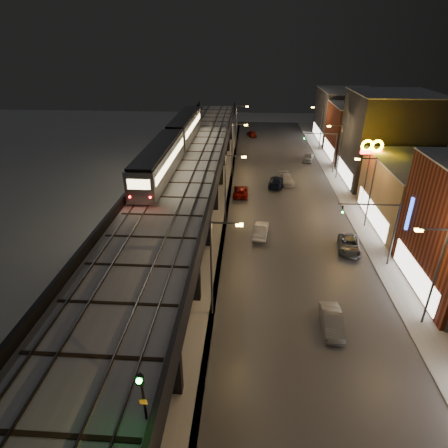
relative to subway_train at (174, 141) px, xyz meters
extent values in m
cube|color=#46474D|center=(16.00, -4.32, -8.39)|extent=(17.00, 120.00, 0.06)
cube|color=#9FA1A8|center=(26.00, -4.32, -8.35)|extent=(4.00, 120.00, 0.14)
cube|color=#9FA1A8|center=(2.50, -4.32, -8.39)|extent=(11.00, 120.00, 0.06)
cube|color=black|center=(2.50, -7.32, -2.62)|extent=(9.00, 100.00, 1.00)
cube|color=black|center=(-1.20, -34.32, -5.77)|extent=(0.70, 0.70, 5.30)
cube|color=black|center=(6.20, -34.32, -5.77)|extent=(0.70, 0.70, 5.30)
cube|color=black|center=(2.50, -34.32, -3.27)|extent=(8.00, 0.60, 0.50)
cube|color=black|center=(-1.20, -24.32, -5.77)|extent=(0.70, 0.70, 5.30)
cube|color=black|center=(6.20, -24.32, -5.77)|extent=(0.70, 0.70, 5.30)
cube|color=black|center=(2.50, -24.32, -3.27)|extent=(8.00, 0.60, 0.50)
cube|color=black|center=(-1.20, -14.32, -5.77)|extent=(0.70, 0.70, 5.30)
cube|color=black|center=(6.20, -14.32, -5.77)|extent=(0.70, 0.70, 5.30)
cube|color=black|center=(2.50, -14.32, -3.27)|extent=(8.00, 0.60, 0.50)
cube|color=black|center=(-1.20, -4.32, -5.77)|extent=(0.70, 0.70, 5.30)
cube|color=black|center=(6.20, -4.32, -5.77)|extent=(0.70, 0.70, 5.30)
cube|color=black|center=(2.50, -4.32, -3.27)|extent=(8.00, 0.60, 0.50)
cube|color=black|center=(-1.20, 5.68, -5.77)|extent=(0.70, 0.70, 5.30)
cube|color=black|center=(6.20, 5.68, -5.77)|extent=(0.70, 0.70, 5.30)
cube|color=black|center=(2.50, 5.68, -3.27)|extent=(8.00, 0.60, 0.50)
cube|color=black|center=(-1.20, 15.68, -5.77)|extent=(0.70, 0.70, 5.30)
cube|color=black|center=(6.20, 15.68, -5.77)|extent=(0.70, 0.70, 5.30)
cube|color=black|center=(2.50, 15.68, -3.27)|extent=(8.00, 0.60, 0.50)
cube|color=black|center=(-1.20, 25.68, -5.77)|extent=(0.70, 0.70, 5.30)
cube|color=black|center=(6.20, 25.68, -5.77)|extent=(0.70, 0.70, 5.30)
cube|color=black|center=(2.50, 25.68, -3.27)|extent=(8.00, 0.60, 0.50)
cube|color=black|center=(-1.20, 35.68, -5.77)|extent=(0.70, 0.70, 5.30)
cube|color=black|center=(6.20, 35.68, -5.77)|extent=(0.70, 0.70, 5.30)
cube|color=black|center=(2.50, 35.68, -3.27)|extent=(8.00, 0.60, 0.50)
cube|color=#B2B7C1|center=(2.50, -7.32, -2.04)|extent=(8.40, 100.00, 0.16)
cube|color=#332D28|center=(-0.72, -7.32, -1.88)|extent=(0.08, 98.00, 0.16)
cube|color=#332D28|center=(0.72, -7.32, -1.88)|extent=(0.08, 98.00, 0.16)
cube|color=#332D28|center=(3.78, -7.32, -1.88)|extent=(0.08, 98.00, 0.16)
cube|color=#332D28|center=(5.22, -7.32, -1.88)|extent=(0.08, 98.00, 0.16)
cube|color=black|center=(2.50, -37.32, -1.93)|extent=(7.80, 0.24, 0.06)
cube|color=black|center=(2.50, -21.32, -1.93)|extent=(7.80, 0.24, 0.06)
cube|color=black|center=(2.50, -5.32, -1.93)|extent=(7.80, 0.24, 0.06)
cube|color=black|center=(2.50, 10.68, -1.93)|extent=(7.80, 0.24, 0.06)
cube|color=black|center=(2.50, 26.68, -1.93)|extent=(7.80, 0.24, 0.06)
cube|color=black|center=(6.85, -7.32, -1.57)|extent=(0.30, 100.00, 1.10)
cube|color=black|center=(-1.85, -7.32, -1.57)|extent=(0.30, 100.00, 1.10)
cube|color=silver|center=(26.45, -21.32, -6.82)|extent=(0.10, 9.60, 2.40)
cube|color=#92764D|center=(32.50, -7.32, -4.42)|extent=(12.00, 15.00, 8.00)
cube|color=silver|center=(26.45, -7.32, -6.82)|extent=(0.10, 12.00, 2.40)
cube|color=#B2B7C1|center=(32.50, -7.32, -0.34)|extent=(12.20, 15.20, 0.16)
cube|color=#25262A|center=(32.50, 8.68, -1.42)|extent=(12.00, 13.00, 14.00)
cube|color=silver|center=(26.45, 8.68, -6.82)|extent=(0.10, 10.40, 2.40)
cube|color=#B2B7C1|center=(32.50, 8.68, 5.66)|extent=(12.20, 13.20, 0.16)
cube|color=maroon|center=(32.50, 22.68, -3.42)|extent=(12.00, 12.00, 10.00)
cube|color=silver|center=(26.45, 22.68, -6.82)|extent=(0.10, 9.60, 2.40)
cube|color=#B2B7C1|center=(32.50, 22.68, 1.66)|extent=(12.20, 12.20, 0.16)
cube|color=#3A3A41|center=(32.50, 36.68, -2.92)|extent=(12.00, 16.00, 11.00)
cube|color=silver|center=(26.45, 36.68, -6.82)|extent=(0.10, 12.80, 2.40)
cube|color=#B2B7C1|center=(32.50, 36.68, 2.66)|extent=(12.20, 16.20, 0.16)
cylinder|color=#38383A|center=(7.80, -26.32, -3.92)|extent=(0.18, 0.18, 9.00)
cube|color=#38383A|center=(8.90, -26.32, 0.48)|extent=(2.20, 0.12, 0.12)
cube|color=yellow|center=(10.00, -26.32, 0.36)|extent=(0.55, 0.28, 0.18)
cylinder|color=#38383A|center=(25.50, -26.32, -3.92)|extent=(0.18, 0.18, 9.00)
cube|color=#38383A|center=(24.40, -26.32, 0.48)|extent=(2.20, 0.12, 0.12)
cube|color=yellow|center=(23.30, -26.32, 0.36)|extent=(0.55, 0.28, 0.18)
cylinder|color=#38383A|center=(7.80, -8.32, -3.92)|extent=(0.18, 0.18, 9.00)
cube|color=#38383A|center=(8.90, -8.32, 0.48)|extent=(2.20, 0.12, 0.12)
cube|color=yellow|center=(10.00, -8.32, 0.36)|extent=(0.55, 0.28, 0.18)
cylinder|color=#38383A|center=(25.50, -8.32, -3.92)|extent=(0.18, 0.18, 9.00)
cube|color=#38383A|center=(24.40, -8.32, 0.48)|extent=(2.20, 0.12, 0.12)
cube|color=yellow|center=(23.30, -8.32, 0.36)|extent=(0.55, 0.28, 0.18)
cylinder|color=#38383A|center=(7.80, 9.68, -3.92)|extent=(0.18, 0.18, 9.00)
cube|color=#38383A|center=(8.90, 9.68, 0.48)|extent=(2.20, 0.12, 0.12)
cube|color=yellow|center=(10.00, 9.68, 0.36)|extent=(0.55, 0.28, 0.18)
cylinder|color=#38383A|center=(25.50, 9.68, -3.92)|extent=(0.18, 0.18, 9.00)
cube|color=#38383A|center=(24.40, 9.68, 0.48)|extent=(2.20, 0.12, 0.12)
cube|color=yellow|center=(23.30, 9.68, 0.36)|extent=(0.55, 0.28, 0.18)
cylinder|color=#38383A|center=(7.80, 27.68, -3.92)|extent=(0.18, 0.18, 9.00)
cube|color=#38383A|center=(8.90, 27.68, 0.48)|extent=(2.20, 0.12, 0.12)
cube|color=yellow|center=(10.00, 27.68, 0.36)|extent=(0.55, 0.28, 0.18)
cylinder|color=#38383A|center=(25.50, 27.68, -3.92)|extent=(0.18, 0.18, 9.00)
cube|color=#38383A|center=(24.40, 27.68, 0.48)|extent=(2.20, 0.12, 0.12)
cube|color=yellow|center=(23.30, 27.68, 0.36)|extent=(0.55, 0.28, 0.18)
cylinder|color=#38383A|center=(25.50, -17.32, -4.92)|extent=(0.20, 0.20, 7.00)
cube|color=#38383A|center=(22.50, -17.32, -1.52)|extent=(6.00, 0.12, 0.12)
imported|color=black|center=(20.00, -17.32, -2.02)|extent=(0.20, 0.16, 1.00)
sphere|color=#0CFF26|center=(20.00, -17.47, -2.27)|extent=(0.18, 0.18, 0.18)
cylinder|color=#38383A|center=(25.50, 12.68, -4.92)|extent=(0.20, 0.20, 7.00)
cube|color=#38383A|center=(22.50, 12.68, -1.52)|extent=(6.00, 0.12, 0.12)
imported|color=black|center=(20.00, 12.68, -2.02)|extent=(0.20, 0.16, 1.00)
sphere|color=#0CFF26|center=(20.00, 12.53, -2.27)|extent=(0.18, 0.18, 0.18)
cube|color=gray|center=(0.00, -9.41, -0.11)|extent=(2.96, 17.87, 3.37)
cube|color=black|center=(0.00, -9.41, 1.70)|extent=(2.65, 17.36, 0.26)
cube|color=beige|center=(-1.49, -9.41, 0.34)|extent=(0.05, 16.34, 0.92)
cube|color=beige|center=(1.49, -9.41, 0.34)|extent=(0.05, 16.34, 0.92)
cube|color=gray|center=(0.00, 9.42, -0.11)|extent=(2.96, 17.87, 3.37)
cube|color=black|center=(0.00, 9.42, 1.70)|extent=(2.65, 17.36, 0.26)
cube|color=beige|center=(-1.49, 9.42, 0.34)|extent=(0.05, 16.34, 0.92)
cube|color=beige|center=(1.49, 9.42, 0.34)|extent=(0.05, 16.34, 0.92)
cube|color=beige|center=(0.00, -18.35, 0.40)|extent=(2.25, 0.05, 1.02)
sphere|color=#FF0C0C|center=(-1.02, -18.37, -0.93)|extent=(0.20, 0.20, 0.20)
sphere|color=#FF0C0C|center=(1.02, -18.37, -0.93)|extent=(0.20, 0.20, 0.20)
cylinder|color=black|center=(6.40, -41.19, -0.42)|extent=(0.11, 0.11, 2.76)
cube|color=black|center=(6.40, -41.31, 0.73)|extent=(0.29, 0.17, 0.51)
sphere|color=#0CFF26|center=(6.40, -41.43, 0.83)|extent=(0.24, 0.24, 0.24)
cube|color=yellow|center=(6.40, -41.29, -0.60)|extent=(0.32, 0.04, 0.28)
imported|color=silver|center=(12.27, -11.73, -7.66)|extent=(2.14, 4.79, 1.53)
imported|color=maroon|center=(9.55, 0.98, -7.76)|extent=(2.29, 4.78, 1.32)
imported|color=black|center=(15.14, 5.31, -7.65)|extent=(3.00, 5.59, 1.54)
imported|color=maroon|center=(11.23, 38.60, -7.72)|extent=(2.66, 4.38, 1.39)
imported|color=#5B5E61|center=(17.73, -27.51, -7.68)|extent=(1.72, 4.53, 1.48)
imported|color=#494D56|center=(22.11, -14.58, -7.73)|extent=(3.05, 5.24, 1.37)
imported|color=silver|center=(16.92, 6.73, -7.72)|extent=(2.62, 5.02, 1.39)
imported|color=#8D919B|center=(22.15, 19.58, -7.67)|extent=(2.90, 4.74, 1.51)
cylinder|color=#38383A|center=(26.50, -2.85, -4.48)|extent=(0.24, 0.24, 7.89)
cube|color=#FF0C0C|center=(26.50, -2.85, -0.23)|extent=(2.76, 0.25, 0.49)
torus|color=#FFCE00|center=(25.86, -2.85, 0.55)|extent=(1.62, 0.47, 1.60)
torus|color=#FFCE00|center=(27.14, -2.85, 0.55)|extent=(1.62, 0.47, 1.60)
cylinder|color=#38383A|center=(27.00, -17.73, -6.07)|extent=(0.28, 0.28, 4.71)
cube|color=blue|center=(27.00, -17.73, -2.30)|extent=(1.51, 0.35, 3.39)
camera|label=1|loc=(10.51, -51.77, 13.19)|focal=30.00mm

